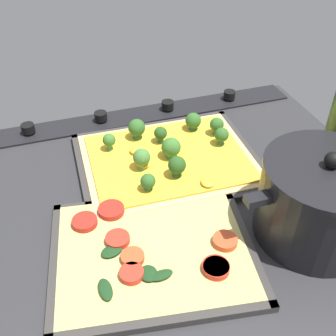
{
  "coord_description": "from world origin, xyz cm",
  "views": [
    {
      "loc": [
        17.94,
        50.75,
        49.83
      ],
      "look_at": [
        0.48,
        -2.49,
        4.64
      ],
      "focal_mm": 43.88,
      "sensor_mm": 36.0,
      "label": 1
    }
  ],
  "objects_px": {
    "broccoli_pizza": "(168,156)",
    "cooking_pot": "(320,201)",
    "baking_tray_back": "(153,253)",
    "baking_tray_front": "(168,163)",
    "veggie_pizza_back": "(152,250)"
  },
  "relations": [
    {
      "from": "broccoli_pizza",
      "to": "cooking_pot",
      "type": "height_order",
      "value": "cooking_pot"
    },
    {
      "from": "baking_tray_back",
      "to": "cooking_pot",
      "type": "relative_size",
      "value": 1.32
    },
    {
      "from": "baking_tray_front",
      "to": "baking_tray_back",
      "type": "height_order",
      "value": "same"
    },
    {
      "from": "broccoli_pizza",
      "to": "baking_tray_back",
      "type": "distance_m",
      "value": 0.23
    },
    {
      "from": "baking_tray_front",
      "to": "veggie_pizza_back",
      "type": "height_order",
      "value": "veggie_pizza_back"
    },
    {
      "from": "broccoli_pizza",
      "to": "veggie_pizza_back",
      "type": "distance_m",
      "value": 0.23
    },
    {
      "from": "broccoli_pizza",
      "to": "veggie_pizza_back",
      "type": "height_order",
      "value": "broccoli_pizza"
    },
    {
      "from": "baking_tray_front",
      "to": "baking_tray_back",
      "type": "xyz_separation_m",
      "value": [
        0.09,
        0.2,
        0.0
      ]
    },
    {
      "from": "baking_tray_back",
      "to": "baking_tray_front",
      "type": "bearing_deg",
      "value": -114.18
    },
    {
      "from": "baking_tray_front",
      "to": "broccoli_pizza",
      "type": "height_order",
      "value": "broccoli_pizza"
    },
    {
      "from": "baking_tray_front",
      "to": "broccoli_pizza",
      "type": "relative_size",
      "value": 1.08
    },
    {
      "from": "veggie_pizza_back",
      "to": "cooking_pot",
      "type": "height_order",
      "value": "cooking_pot"
    },
    {
      "from": "veggie_pizza_back",
      "to": "cooking_pot",
      "type": "xyz_separation_m",
      "value": [
        -0.26,
        0.03,
        0.06
      ]
    },
    {
      "from": "baking_tray_front",
      "to": "veggie_pizza_back",
      "type": "distance_m",
      "value": 0.22
    },
    {
      "from": "baking_tray_front",
      "to": "veggie_pizza_back",
      "type": "relative_size",
      "value": 1.12
    }
  ]
}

